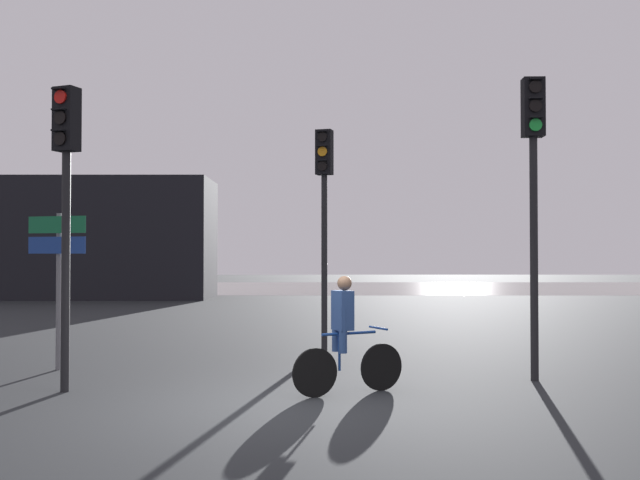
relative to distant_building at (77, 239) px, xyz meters
The scene contains 8 objects.
ground_plane 24.99m from the distant_building, 65.50° to the right, with size 120.00×120.00×0.00m, color black.
water_strip 14.60m from the distant_building, 44.13° to the left, with size 80.00×16.00×0.01m, color gray.
distant_building is the anchor object (origin of this frame).
traffic_light_center 20.47m from the distant_building, 57.77° to the right, with size 0.38×0.39×4.42m.
traffic_light_near_right 25.06m from the distant_building, 55.78° to the right, with size 0.33×0.34×4.61m.
traffic_light_near_left 22.78m from the distant_building, 71.40° to the right, with size 0.38×0.40×4.26m.
direction_sign_post 20.78m from the distant_building, 71.84° to the right, with size 1.06×0.35×2.60m.
cyclist 24.54m from the distant_building, 62.84° to the right, with size 1.54×0.84×1.62m.
Camera 1 is at (0.52, -8.93, 1.91)m, focal length 40.00 mm.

